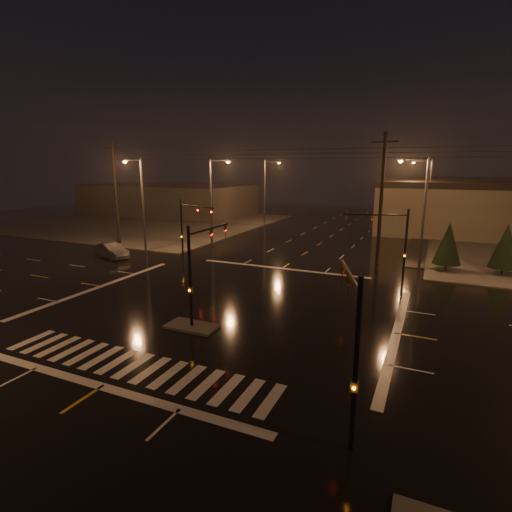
{
  "coord_description": "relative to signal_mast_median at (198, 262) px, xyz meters",
  "views": [
    {
      "loc": [
        12.34,
        -22.36,
        9.25
      ],
      "look_at": [
        1.1,
        2.71,
        3.0
      ],
      "focal_mm": 28.0,
      "sensor_mm": 36.0,
      "label": 1
    }
  ],
  "objects": [
    {
      "name": "sidewalk_nw",
      "position": [
        -30.0,
        33.07,
        -3.69
      ],
      "size": [
        36.0,
        36.0,
        0.12
      ],
      "primitive_type": "cube",
      "color": "#42403B",
      "rests_on": "ground"
    },
    {
      "name": "car_crossing",
      "position": [
        -17.44,
        11.02,
        -3.0
      ],
      "size": [
        4.85,
        2.94,
        1.51
      ],
      "primitive_type": "imported",
      "rotation": [
        0.0,
        0.0,
        1.25
      ],
      "color": "#515358",
      "rests_on": "ground"
    },
    {
      "name": "streetlight_4",
      "position": [
        11.18,
        39.07,
        2.05
      ],
      "size": [
        2.77,
        0.32,
        10.0
      ],
      "color": "#38383A",
      "rests_on": "ground"
    },
    {
      "name": "streetlight_3",
      "position": [
        11.18,
        19.07,
        2.05
      ],
      "size": [
        2.77,
        0.32,
        10.0
      ],
      "color": "#38383A",
      "rests_on": "ground"
    },
    {
      "name": "signal_mast_ne",
      "position": [
        9.5,
        13.21,
        0.04
      ],
      "size": [
        4.84,
        1.86,
        6.0
      ],
      "color": "black",
      "rests_on": "ground"
    },
    {
      "name": "signal_mast_median",
      "position": [
        0.0,
        0.0,
        0.0
      ],
      "size": [
        0.25,
        4.59,
        6.0
      ],
      "color": "black",
      "rests_on": "ground"
    },
    {
      "name": "utility_pole_0",
      "position": [
        -22.0,
        17.07,
        2.38
      ],
      "size": [
        2.2,
        0.32,
        12.0
      ],
      "color": "black",
      "rests_on": "ground"
    },
    {
      "name": "streetlight_1",
      "position": [
        -11.18,
        21.07,
        2.05
      ],
      "size": [
        2.77,
        0.32,
        10.0
      ],
      "color": "#38383A",
      "rests_on": "ground"
    },
    {
      "name": "streetlight_2",
      "position": [
        -11.18,
        37.07,
        2.05
      ],
      "size": [
        2.77,
        0.32,
        10.0
      ],
      "color": "#38383A",
      "rests_on": "ground"
    },
    {
      "name": "utility_pole_1",
      "position": [
        8.0,
        17.07,
        2.38
      ],
      "size": [
        2.2,
        0.32,
        12.0
      ],
      "color": "black",
      "rests_on": "ground"
    },
    {
      "name": "signal_mast_nw",
      "position": [
        -9.5,
        13.21,
        0.04
      ],
      "size": [
        4.84,
        1.86,
        6.0
      ],
      "color": "black",
      "rests_on": "ground"
    },
    {
      "name": "conifer_1",
      "position": [
        18.12,
        19.6,
        -1.15
      ],
      "size": [
        2.44,
        2.44,
        4.51
      ],
      "color": "black",
      "rests_on": "ground"
    },
    {
      "name": "crosswalk",
      "position": [
        -0.0,
        -5.93,
        -3.75
      ],
      "size": [
        15.0,
        2.6,
        0.01
      ],
      "primitive_type": "cube",
      "color": "beige",
      "rests_on": "ground"
    },
    {
      "name": "ground",
      "position": [
        -0.0,
        3.07,
        -3.75
      ],
      "size": [
        140.0,
        140.0,
        0.0
      ],
      "primitive_type": "plane",
      "color": "black",
      "rests_on": "ground"
    },
    {
      "name": "conifer_0",
      "position": [
        13.69,
        19.15,
        -1.2
      ],
      "size": [
        2.37,
        2.37,
        4.4
      ],
      "color": "black",
      "rests_on": "ground"
    },
    {
      "name": "median_island",
      "position": [
        -0.0,
        -0.93,
        -3.68
      ],
      "size": [
        3.0,
        1.6,
        0.15
      ],
      "primitive_type": "cube",
      "color": "#42403B",
      "rests_on": "ground"
    },
    {
      "name": "stop_bar_far",
      "position": [
        -0.0,
        14.07,
        -3.75
      ],
      "size": [
        16.0,
        0.5,
        0.01
      ],
      "primitive_type": "cube",
      "color": "beige",
      "rests_on": "ground"
    },
    {
      "name": "signal_mast_se",
      "position": [
        10.23,
        -6.68,
        -0.04
      ],
      "size": [
        1.55,
        3.87,
        6.0
      ],
      "color": "black",
      "rests_on": "ground"
    },
    {
      "name": "commercial_block",
      "position": [
        -35.0,
        45.07,
        -0.95
      ],
      "size": [
        30.0,
        18.0,
        5.6
      ],
      "primitive_type": "cube",
      "color": "#433D3B",
      "rests_on": "ground"
    },
    {
      "name": "streetlight_5",
      "position": [
        -16.0,
        14.26,
        2.05
      ],
      "size": [
        0.32,
        2.77,
        10.0
      ],
      "color": "#38383A",
      "rests_on": "ground"
    },
    {
      "name": "stop_bar_near",
      "position": [
        -0.0,
        -7.93,
        -3.75
      ],
      "size": [
        16.0,
        0.5,
        0.01
      ],
      "primitive_type": "cube",
      "color": "beige",
      "rests_on": "ground"
    }
  ]
}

